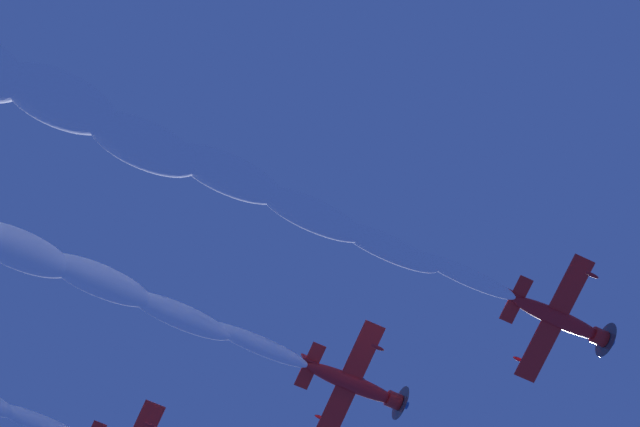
# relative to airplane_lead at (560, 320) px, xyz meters

# --- Properties ---
(airplane_lead) EXTENTS (8.95, 9.76, 3.30)m
(airplane_lead) POSITION_rel_airplane_lead_xyz_m (0.00, 0.00, 0.00)
(airplane_lead) COLOR red
(airplane_left_wingman) EXTENTS (8.94, 9.56, 3.77)m
(airplane_left_wingman) POSITION_rel_airplane_lead_xyz_m (8.56, -13.43, -0.03)
(airplane_left_wingman) COLOR red
(smoke_trail_lead) EXTENTS (50.61, 12.67, 4.92)m
(smoke_trail_lead) POSITION_rel_airplane_lead_xyz_m (37.81, -7.39, -0.69)
(smoke_trail_lead) COLOR white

